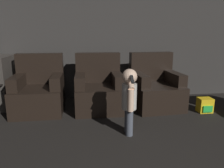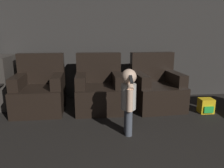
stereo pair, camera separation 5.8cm
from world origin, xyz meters
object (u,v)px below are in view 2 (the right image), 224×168
(armchair_middle, at_px, (100,90))
(person_toddler, at_px, (129,97))
(armchair_right, at_px, (156,89))
(toy_backpack, at_px, (206,106))
(armchair_left, at_px, (40,91))

(armchair_middle, bearing_deg, person_toddler, -72.34)
(armchair_middle, relative_size, armchair_right, 1.00)
(toy_backpack, bearing_deg, armchair_middle, 168.00)
(person_toddler, xyz_separation_m, toy_backpack, (1.39, 0.65, -0.39))
(armchair_right, bearing_deg, toy_backpack, -31.75)
(armchair_right, xyz_separation_m, person_toddler, (-0.65, -1.01, 0.18))
(armchair_middle, bearing_deg, toy_backpack, -12.61)
(person_toddler, bearing_deg, armchair_left, -125.29)
(armchair_left, distance_m, toy_backpack, 2.75)
(armchair_left, height_order, toy_backpack, armchair_left)
(armchair_left, bearing_deg, armchair_right, -1.73)
(armchair_left, relative_size, armchair_right, 1.00)
(toy_backpack, bearing_deg, person_toddler, -155.08)
(armchair_right, xyz_separation_m, toy_backpack, (0.74, -0.37, -0.21))
(armchair_right, relative_size, toy_backpack, 3.95)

